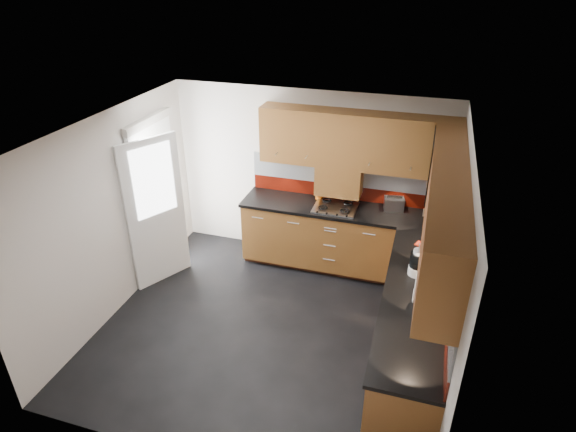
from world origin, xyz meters
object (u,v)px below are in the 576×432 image
(utensil_pot, at_px, (319,193))
(toaster, at_px, (394,204))
(gas_hob, at_px, (335,207))
(food_processor, at_px, (418,263))

(utensil_pot, xyz_separation_m, toaster, (1.01, -0.04, -0.00))
(gas_hob, xyz_separation_m, food_processor, (1.12, -1.24, 0.12))
(gas_hob, bearing_deg, food_processor, -47.90)
(food_processor, bearing_deg, utensil_pot, 133.81)
(utensil_pot, height_order, toaster, utensil_pot)
(utensil_pot, height_order, food_processor, utensil_pot)
(gas_hob, xyz_separation_m, utensil_pot, (-0.27, 0.21, 0.07))
(utensil_pot, bearing_deg, food_processor, -46.19)
(toaster, bearing_deg, utensil_pot, 177.62)
(toaster, bearing_deg, food_processor, -74.80)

